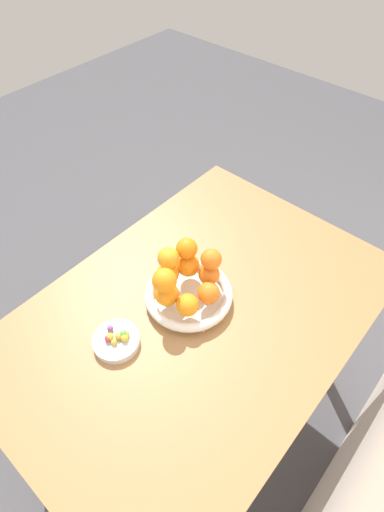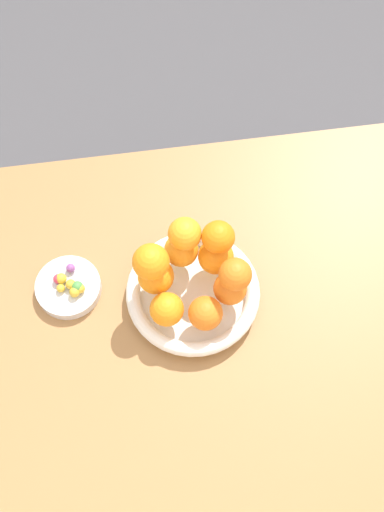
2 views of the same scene
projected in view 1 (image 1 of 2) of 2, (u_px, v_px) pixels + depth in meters
The scene contains 22 objects.
ground_plane at pixel (196, 410), 1.65m from camera, with size 6.00×6.00×0.00m, color #4C4C51.
dining_table at pixel (197, 327), 1.16m from camera, with size 1.10×0.76×0.74m.
fruit_bowl at pixel (189, 295), 1.10m from camera, with size 0.24×0.24×0.04m.
candy_dish at pixel (116, 341), 1.02m from camera, with size 0.12×0.12×0.02m, color silver.
orange_0 at pixel (188, 265), 1.11m from camera, with size 0.06×0.06×0.06m, color orange.
orange_1 at pixel (167, 274), 1.09m from camera, with size 0.06×0.06×0.06m, color orange.
orange_2 at pixel (167, 294), 1.04m from camera, with size 0.06×0.06×0.06m, color orange.
orange_3 at pixel (189, 306), 1.02m from camera, with size 0.06×0.06×0.06m, color orange.
orange_4 at pixel (209, 293), 1.05m from camera, with size 0.06×0.06×0.06m, color orange.
orange_5 at pixel (209, 274), 1.09m from camera, with size 0.06×0.06×0.06m, color orange.
orange_6 at pixel (164, 280), 0.99m from camera, with size 0.06×0.06×0.06m, color orange.
orange_7 at pixel (187, 249), 1.07m from camera, with size 0.06×0.06×0.06m, color orange.
orange_8 at pixel (211, 259), 1.05m from camera, with size 0.06×0.06×0.06m, color orange.
orange_9 at pixel (168, 258), 1.05m from camera, with size 0.06×0.06×0.06m, color orange.
candy_ball_0 at pixel (124, 338), 1.00m from camera, with size 0.02×0.02×0.02m, color gold.
candy_ball_1 at pixel (114, 342), 1.00m from camera, with size 0.02×0.02×0.02m, color gold.
candy_ball_2 at pixel (108, 339), 1.00m from camera, with size 0.02×0.02×0.02m, color #C6384C.
candy_ball_3 at pixel (124, 334), 1.01m from camera, with size 0.02×0.02×0.02m, color #4C9947.
candy_ball_4 at pixel (126, 334), 1.01m from camera, with size 0.02×0.02×0.02m, color gold.
candy_ball_5 at pixel (110, 337), 1.01m from camera, with size 0.02×0.02×0.02m, color gold.
candy_ball_6 at pixel (118, 336), 1.01m from camera, with size 0.02×0.02×0.02m, color gold.
candy_ball_7 at pixel (110, 328), 1.02m from camera, with size 0.02×0.02×0.02m, color #8C4C99.
Camera 1 is at (0.47, 0.39, 1.66)m, focal length 28.00 mm.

